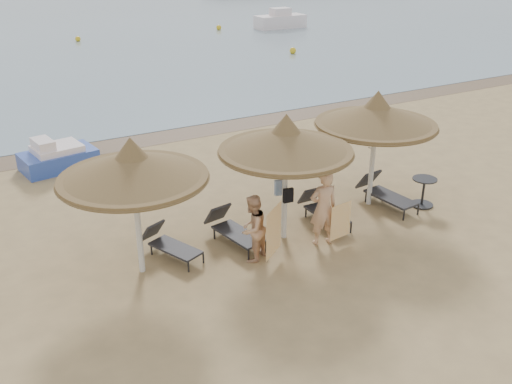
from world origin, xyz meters
TOP-DOWN VIEW (x-y plane):
  - ground at (0.00, 0.00)m, footprint 160.00×160.00m
  - wet_sand_strip at (0.00, 9.40)m, footprint 200.00×1.60m
  - palapa_left at (-3.24, 0.86)m, footprint 3.17×3.17m
  - palapa_center at (0.34, 0.66)m, footprint 3.19×3.19m
  - palapa_right at (3.41, 1.15)m, footprint 3.24×3.24m
  - lounger_far_left at (-2.46, 1.21)m, footprint 1.10×1.68m
  - lounger_near_left at (-0.87, 1.08)m, footprint 0.91×1.86m
  - lounger_near_right at (1.67, 0.94)m, footprint 0.57×1.70m
  - lounger_far_right at (3.73, 0.92)m, footprint 0.79×1.90m
  - side_table at (4.63, 0.35)m, footprint 0.67×0.67m
  - person_left at (-0.84, 0.11)m, footprint 1.02×0.92m
  - person_right at (0.99, -0.04)m, footprint 1.10×0.82m
  - towel_left at (-0.49, -0.24)m, footprint 0.68×0.51m
  - towel_right at (1.34, -0.29)m, footprint 0.64×0.11m
  - bag_patterned at (0.34, 0.84)m, footprint 0.32×0.15m
  - bag_dark at (0.34, 0.50)m, footprint 0.26×0.11m
  - pedal_boat at (-3.59, 8.04)m, footprint 2.43×1.67m
  - buoy_mid at (2.48, 31.54)m, footprint 0.37×0.37m
  - buoy_right at (13.19, 20.53)m, footprint 0.41×0.41m
  - buoy_extra at (13.31, 31.49)m, footprint 0.40×0.40m

SIDE VIEW (x-z plane):
  - ground at x=0.00m, z-range 0.00..0.00m
  - wet_sand_strip at x=0.00m, z-range 0.00..0.01m
  - buoy_mid at x=2.48m, z-range 0.00..0.37m
  - buoy_extra at x=13.31m, z-range 0.00..0.40m
  - buoy_right at x=13.19m, z-range 0.00..0.41m
  - lounger_far_left at x=-2.46m, z-range -0.04..0.68m
  - lounger_near_right at x=1.67m, z-range -0.04..0.72m
  - lounger_near_left at x=-0.87m, z-range -0.04..0.76m
  - lounger_far_right at x=3.73m, z-range -0.04..0.78m
  - side_table at x=4.63m, z-range -0.02..0.78m
  - pedal_boat at x=-3.59m, z-range -0.13..0.91m
  - towel_right at x=1.34m, z-range 0.17..1.07m
  - towel_left at x=-0.49m, z-range 0.22..1.38m
  - person_left at x=-0.84m, z-range 0.00..1.85m
  - person_right at x=0.99m, z-range 0.00..2.19m
  - bag_dark at x=0.34m, z-range 1.02..1.37m
  - bag_patterned at x=0.34m, z-range 1.08..1.47m
  - palapa_left at x=-3.24m, z-range 0.93..4.07m
  - palapa_center at x=0.34m, z-range 0.94..4.10m
  - palapa_right at x=3.41m, z-range 0.95..4.16m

